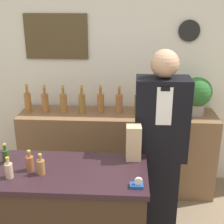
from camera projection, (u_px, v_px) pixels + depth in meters
name	position (u px, v px, depth m)	size (l,w,h in m)	color
back_wall	(103.00, 68.00, 3.53)	(5.20, 0.09, 2.70)	silver
back_shelf	(117.00, 152.00, 3.54)	(2.13, 0.48, 0.92)	brown
display_counter	(54.00, 220.00, 2.45)	(1.43, 0.59, 0.90)	#382619
shopkeeper	(160.00, 150.00, 2.69)	(0.44, 0.27, 1.73)	black
potted_plant	(197.00, 94.00, 3.28)	(0.31, 0.31, 0.41)	#9E998E
paper_bag	(134.00, 143.00, 2.42)	(0.12, 0.12, 0.28)	tan
tape_dispenser	(137.00, 184.00, 2.08)	(0.09, 0.06, 0.07)	#1E4799
counter_bottle_2	(6.00, 156.00, 2.38)	(0.06, 0.06, 0.16)	#304722
counter_bottle_3	(9.00, 170.00, 2.18)	(0.06, 0.06, 0.16)	tan
counter_bottle_4	(30.00, 163.00, 2.28)	(0.06, 0.06, 0.16)	#965632
counter_bottle_5	(41.00, 166.00, 2.23)	(0.06, 0.06, 0.16)	#9B6A3B
shelf_bottle_0	(28.00, 101.00, 3.41)	(0.07, 0.07, 0.31)	#A36833
shelf_bottle_1	(45.00, 102.00, 3.38)	(0.07, 0.07, 0.31)	#A06536
shelf_bottle_2	(64.00, 103.00, 3.37)	(0.07, 0.07, 0.31)	#A36934
shelf_bottle_3	(82.00, 103.00, 3.36)	(0.07, 0.07, 0.31)	olive
shelf_bottle_4	(101.00, 103.00, 3.37)	(0.07, 0.07, 0.31)	#A06531
shelf_bottle_5	(119.00, 103.00, 3.35)	(0.07, 0.07, 0.31)	#A36739
shelf_bottle_6	(138.00, 104.00, 3.33)	(0.07, 0.07, 0.31)	#98693D
shelf_bottle_7	(157.00, 104.00, 3.33)	(0.07, 0.07, 0.31)	#A46A39
shelf_bottle_8	(176.00, 105.00, 3.29)	(0.07, 0.07, 0.31)	#9C6A35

